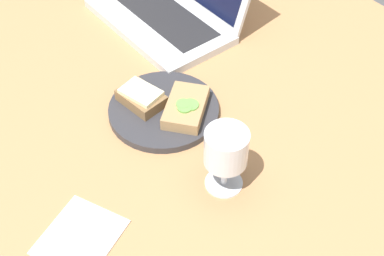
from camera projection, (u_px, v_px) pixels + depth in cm
name	position (u px, v px, depth cm)	size (l,w,h in cm)	color
wooden_table	(166.00, 139.00, 105.94)	(140.00, 140.00, 3.00)	#B27F51
plate	(164.00, 110.00, 108.43)	(22.44, 22.44, 1.55)	#333338
sandwich_with_cucumber	(186.00, 107.00, 105.92)	(13.15, 13.82, 3.05)	#A88456
sandwich_with_cheese	(141.00, 97.00, 107.68)	(9.99, 7.46, 3.32)	brown
wine_glass	(226.00, 151.00, 89.99)	(7.63, 7.63, 13.03)	white
laptop	(172.00, 3.00, 128.79)	(35.81, 26.71, 21.71)	silver
napkin	(80.00, 237.00, 88.44)	(11.58, 12.97, 0.40)	white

